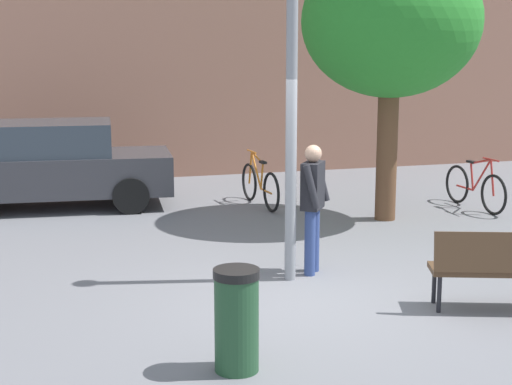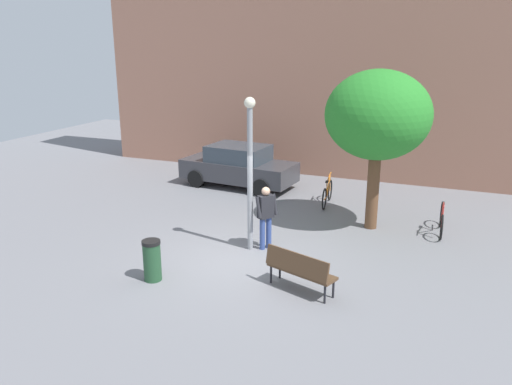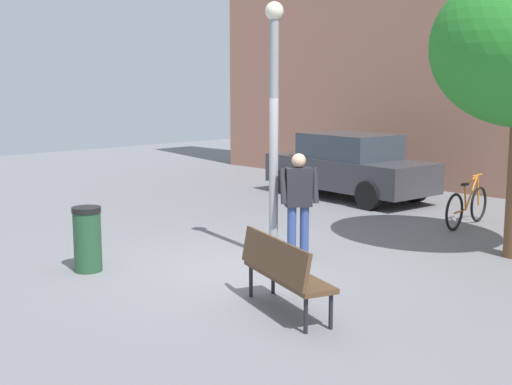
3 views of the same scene
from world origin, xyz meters
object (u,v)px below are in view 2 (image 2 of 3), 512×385
(lamppost, at_px, (250,163))
(plaza_tree, at_px, (378,116))
(bicycle_orange, at_px, (327,193))
(park_bench, at_px, (299,268))
(person_by_lamppost, at_px, (266,213))
(trash_bin, at_px, (152,260))
(bicycle_red, at_px, (442,220))
(parked_car_charcoal, at_px, (239,166))

(lamppost, distance_m, plaza_tree, 3.94)
(plaza_tree, height_order, bicycle_orange, plaza_tree)
(park_bench, bearing_deg, person_by_lamppost, 127.83)
(bicycle_orange, bearing_deg, trash_bin, -108.22)
(person_by_lamppost, relative_size, trash_bin, 1.75)
(lamppost, relative_size, park_bench, 2.36)
(park_bench, relative_size, plaza_tree, 0.37)
(plaza_tree, distance_m, bicycle_orange, 3.72)
(person_by_lamppost, height_order, park_bench, person_by_lamppost)
(person_by_lamppost, relative_size, plaza_tree, 0.37)
(park_bench, bearing_deg, trash_bin, -167.72)
(bicycle_orange, bearing_deg, plaza_tree, -43.64)
(lamppost, bearing_deg, plaza_tree, 46.47)
(lamppost, height_order, bicycle_red, lamppost)
(person_by_lamppost, bearing_deg, trash_bin, -122.74)
(plaza_tree, distance_m, parked_car_charcoal, 6.41)
(person_by_lamppost, xyz_separation_m, bicycle_orange, (0.55, 4.23, -0.58))
(plaza_tree, bearing_deg, trash_bin, -127.16)
(bicycle_orange, xyz_separation_m, parked_car_charcoal, (-3.61, 0.94, 0.39))
(person_by_lamppost, xyz_separation_m, plaza_tree, (2.27, 2.59, 2.28))
(plaza_tree, relative_size, parked_car_charcoal, 1.04)
(plaza_tree, xyz_separation_m, bicycle_orange, (-1.72, 1.64, -2.87))
(bicycle_red, bearing_deg, plaza_tree, -170.34)
(lamppost, height_order, bicycle_orange, lamppost)
(trash_bin, bearing_deg, parked_car_charcoal, 99.65)
(bicycle_red, relative_size, parked_car_charcoal, 0.42)
(park_bench, height_order, bicycle_orange, bicycle_orange)
(person_by_lamppost, relative_size, bicycle_red, 0.92)
(bicycle_red, relative_size, bicycle_orange, 1.00)
(lamppost, bearing_deg, bicycle_orange, 78.28)
(person_by_lamppost, distance_m, bicycle_orange, 4.31)
(trash_bin, bearing_deg, bicycle_red, 43.44)
(lamppost, relative_size, person_by_lamppost, 2.35)
(person_by_lamppost, height_order, bicycle_orange, person_by_lamppost)
(parked_car_charcoal, height_order, trash_bin, parked_car_charcoal)
(lamppost, relative_size, trash_bin, 4.12)
(lamppost, relative_size, parked_car_charcoal, 0.91)
(trash_bin, bearing_deg, person_by_lamppost, 57.26)
(park_bench, xyz_separation_m, trash_bin, (-3.24, -0.71, -0.06))
(lamppost, relative_size, bicycle_orange, 2.17)
(person_by_lamppost, relative_size, parked_car_charcoal, 0.39)
(parked_car_charcoal, bearing_deg, bicycle_red, -17.28)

